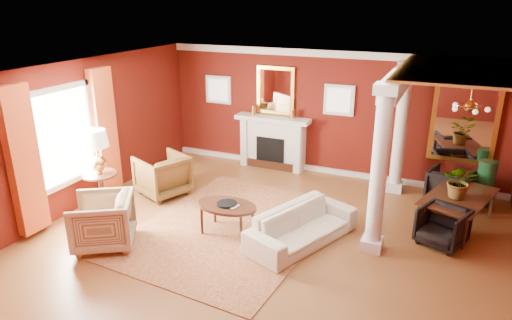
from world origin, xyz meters
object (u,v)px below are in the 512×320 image
at_px(coffee_table, 227,207).
at_px(sofa, 302,220).
at_px(armchair_leopard, 163,173).
at_px(armchair_stripe, 102,219).
at_px(side_table, 97,156).
at_px(dining_table, 460,203).

bearing_deg(coffee_table, sofa, 9.30).
bearing_deg(armchair_leopard, armchair_stripe, 31.87).
height_order(side_table, dining_table, side_table).
bearing_deg(side_table, sofa, 5.01).
relative_size(armchair_leopard, armchair_stripe, 0.98).
relative_size(coffee_table, dining_table, 0.64).
xyz_separation_m(armchair_stripe, coffee_table, (1.72, 1.24, 0.01)).
distance_m(armchair_leopard, side_table, 1.45).
xyz_separation_m(coffee_table, dining_table, (3.78, 1.92, -0.03)).
bearing_deg(sofa, armchair_leopard, 99.67).
height_order(sofa, armchair_leopard, armchair_leopard).
distance_m(coffee_table, side_table, 2.79).
bearing_deg(armchair_leopard, sofa, 101.16).
relative_size(armchair_leopard, side_table, 0.59).
xyz_separation_m(armchair_stripe, dining_table, (5.49, 3.15, -0.02)).
xyz_separation_m(sofa, coffee_table, (-1.33, -0.22, 0.09)).
bearing_deg(side_table, armchair_leopard, 58.25).
height_order(coffee_table, side_table, side_table).
distance_m(sofa, dining_table, 2.98).
bearing_deg(coffee_table, armchair_leopard, 154.49).
relative_size(armchair_leopard, dining_table, 0.57).
xyz_separation_m(side_table, dining_table, (6.49, 2.05, -0.65)).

